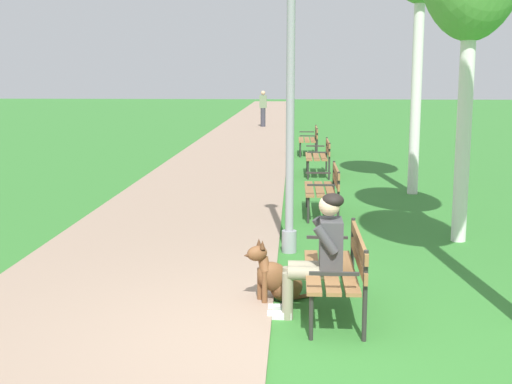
# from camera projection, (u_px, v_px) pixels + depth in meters

# --- Properties ---
(ground_plane) EXTENTS (120.00, 120.00, 0.00)m
(ground_plane) POSITION_uv_depth(u_px,v_px,m) (289.00, 342.00, 6.20)
(ground_plane) COLOR #33752D
(paved_path) EXTENTS (3.29, 60.00, 0.04)m
(paved_path) POSITION_uv_depth(u_px,v_px,m) (252.00, 129.00, 29.91)
(paved_path) COLOR gray
(paved_path) RESTS_ON ground
(park_bench_near) EXTENTS (0.55, 1.50, 0.85)m
(park_bench_near) POSITION_uv_depth(u_px,v_px,m) (340.00, 265.00, 6.83)
(park_bench_near) COLOR olive
(park_bench_near) RESTS_ON ground
(park_bench_mid) EXTENTS (0.55, 1.50, 0.85)m
(park_bench_mid) POSITION_uv_depth(u_px,v_px,m) (325.00, 185.00, 11.70)
(park_bench_mid) COLOR olive
(park_bench_mid) RESTS_ON ground
(park_bench_far) EXTENTS (0.55, 1.50, 0.85)m
(park_bench_far) POSITION_uv_depth(u_px,v_px,m) (320.00, 154.00, 16.30)
(park_bench_far) COLOR olive
(park_bench_far) RESTS_ON ground
(park_bench_furthest) EXTENTS (0.55, 1.50, 0.85)m
(park_bench_furthest) POSITION_uv_depth(u_px,v_px,m) (310.00, 138.00, 20.44)
(park_bench_furthest) COLOR olive
(park_bench_furthest) RESTS_ON ground
(person_seated_on_near_bench) EXTENTS (0.74, 0.49, 1.25)m
(person_seated_on_near_bench) POSITION_uv_depth(u_px,v_px,m) (320.00, 250.00, 6.76)
(person_seated_on_near_bench) COLOR gray
(person_seated_on_near_bench) RESTS_ON ground
(dog_brown) EXTENTS (0.77, 0.48, 0.71)m
(dog_brown) POSITION_uv_depth(u_px,v_px,m) (278.00, 279.00, 7.24)
(dog_brown) COLOR brown
(dog_brown) RESTS_ON ground
(lamp_post_near) EXTENTS (0.24, 0.24, 3.99)m
(lamp_post_near) POSITION_uv_depth(u_px,v_px,m) (290.00, 99.00, 8.97)
(lamp_post_near) COLOR gray
(lamp_post_near) RESTS_ON ground
(pedestrian_distant) EXTENTS (0.32, 0.22, 1.65)m
(pedestrian_distant) POSITION_uv_depth(u_px,v_px,m) (263.00, 109.00, 30.83)
(pedestrian_distant) COLOR #383842
(pedestrian_distant) RESTS_ON ground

